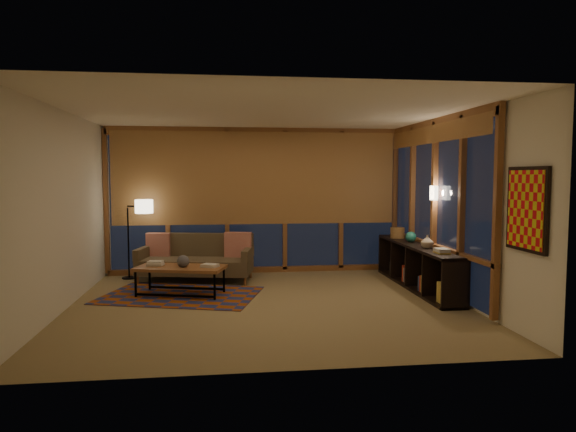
{
  "coord_description": "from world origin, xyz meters",
  "views": [
    {
      "loc": [
        -0.61,
        -7.12,
        1.82
      ],
      "look_at": [
        0.36,
        0.53,
        1.21
      ],
      "focal_mm": 32.0,
      "sensor_mm": 36.0,
      "label": 1
    }
  ],
  "objects": [
    {
      "name": "coffee_table",
      "position": [
        -1.26,
        0.72,
        0.22
      ],
      "size": [
        1.44,
        0.94,
        0.44
      ],
      "primitive_type": null,
      "rotation": [
        0.0,
        0.0,
        -0.27
      ],
      "color": "#8E5D37",
      "rests_on": "floor"
    },
    {
      "name": "book_stack_a",
      "position": [
        -1.65,
        0.86,
        0.47
      ],
      "size": [
        0.25,
        0.21,
        0.07
      ],
      "primitive_type": null,
      "rotation": [
        0.0,
        0.0,
        -0.15
      ],
      "color": "silver",
      "rests_on": "coffee_table"
    },
    {
      "name": "vase",
      "position": [
        2.49,
        0.35,
        0.81
      ],
      "size": [
        0.21,
        0.21,
        0.2
      ],
      "primitive_type": "imported",
      "rotation": [
        0.0,
        0.0,
        -0.1
      ],
      "color": "tan",
      "rests_on": "bookshelf"
    },
    {
      "name": "walls",
      "position": [
        0.0,
        0.0,
        1.35
      ],
      "size": [
        5.51,
        5.01,
        2.7
      ],
      "color": "white",
      "rests_on": "floor"
    },
    {
      "name": "floor",
      "position": [
        0.0,
        0.0,
        0.0
      ],
      "size": [
        5.5,
        5.0,
        0.01
      ],
      "primitive_type": "cube",
      "color": "#9A834F",
      "rests_on": "ground"
    },
    {
      "name": "ceramic_pot",
      "position": [
        -1.22,
        0.67,
        0.53
      ],
      "size": [
        0.19,
        0.19,
        0.19
      ],
      "primitive_type": "sphere",
      "rotation": [
        0.0,
        0.0,
        0.04
      ],
      "color": "#292A2E",
      "rests_on": "coffee_table"
    },
    {
      "name": "sofa",
      "position": [
        -1.1,
        1.78,
        0.39
      ],
      "size": [
        2.03,
        1.14,
        0.79
      ],
      "primitive_type": null,
      "rotation": [
        0.0,
        0.0,
        -0.2
      ],
      "color": "#4C412D",
      "rests_on": "floor"
    },
    {
      "name": "wall_sconce",
      "position": [
        2.62,
        0.45,
        1.55
      ],
      "size": [
        0.12,
        0.18,
        0.22
      ],
      "primitive_type": null,
      "color": "#FFECC5",
      "rests_on": "walls"
    },
    {
      "name": "ceiling",
      "position": [
        0.0,
        0.0,
        2.7
      ],
      "size": [
        5.5,
        5.0,
        0.01
      ],
      "primitive_type": "cube",
      "color": "white",
      "rests_on": "walls"
    },
    {
      "name": "floor_lamp",
      "position": [
        -2.28,
        2.14,
        0.7
      ],
      "size": [
        0.55,
        0.46,
        1.41
      ],
      "primitive_type": null,
      "rotation": [
        0.0,
        0.0,
        -0.39
      ],
      "color": "black",
      "rests_on": "floor"
    },
    {
      "name": "shelf_book_stack",
      "position": [
        2.49,
        -0.18,
        0.75
      ],
      "size": [
        0.25,
        0.3,
        0.08
      ],
      "primitive_type": null,
      "rotation": [
        0.0,
        0.0,
        -0.27
      ],
      "color": "silver",
      "rests_on": "bookshelf"
    },
    {
      "name": "pillow_left",
      "position": [
        -1.76,
        2.12,
        0.6
      ],
      "size": [
        0.44,
        0.22,
        0.42
      ],
      "primitive_type": null,
      "rotation": [
        0.0,
        0.0,
        -0.21
      ],
      "color": "#B22516",
      "rests_on": "sofa"
    },
    {
      "name": "book_stack_b",
      "position": [
        -0.82,
        0.61,
        0.46
      ],
      "size": [
        0.29,
        0.27,
        0.05
      ],
      "primitive_type": null,
      "rotation": [
        0.0,
        0.0,
        -0.49
      ],
      "color": "silver",
      "rests_on": "coffee_table"
    },
    {
      "name": "window_wall_back",
      "position": [
        0.0,
        2.43,
        1.35
      ],
      "size": [
        5.3,
        0.16,
        2.6
      ],
      "primitive_type": null,
      "color": "#8E5D37",
      "rests_on": "walls"
    },
    {
      "name": "area_rug",
      "position": [
        -1.27,
        0.69,
        0.01
      ],
      "size": [
        2.61,
        2.09,
        0.01
      ],
      "primitive_type": "cube",
      "rotation": [
        0.0,
        0.0,
        -0.28
      ],
      "color": "#8A3B0C",
      "rests_on": "floor"
    },
    {
      "name": "basket",
      "position": [
        2.47,
        1.65,
        0.8
      ],
      "size": [
        0.28,
        0.28,
        0.19
      ],
      "primitive_type": "cylinder",
      "rotation": [
        0.0,
        0.0,
        -0.16
      ],
      "color": "olive",
      "rests_on": "bookshelf"
    },
    {
      "name": "teal_bowl",
      "position": [
        2.49,
        1.05,
        0.8
      ],
      "size": [
        0.21,
        0.21,
        0.18
      ],
      "primitive_type": "sphere",
      "rotation": [
        0.0,
        0.0,
        -0.19
      ],
      "color": "#207564",
      "rests_on": "bookshelf"
    },
    {
      "name": "window_wall_right",
      "position": [
        2.68,
        0.6,
        1.35
      ],
      "size": [
        0.16,
        3.7,
        2.6
      ],
      "primitive_type": null,
      "color": "#8E5D37",
      "rests_on": "walls"
    },
    {
      "name": "wall_art",
      "position": [
        2.71,
        -1.85,
        1.45
      ],
      "size": [
        0.06,
        0.74,
        0.94
      ],
      "primitive_type": null,
      "color": "red",
      "rests_on": "walls"
    },
    {
      "name": "bookshelf",
      "position": [
        2.49,
        0.75,
        0.35
      ],
      "size": [
        0.4,
        2.83,
        0.71
      ],
      "primitive_type": null,
      "color": "black",
      "rests_on": "floor"
    },
    {
      "name": "pillow_right",
      "position": [
        -0.36,
        1.83,
        0.63
      ],
      "size": [
        0.49,
        0.26,
        0.47
      ],
      "primitive_type": null,
      "rotation": [
        0.0,
        0.0,
        -0.23
      ],
      "color": "#B22516",
      "rests_on": "sofa"
    }
  ]
}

